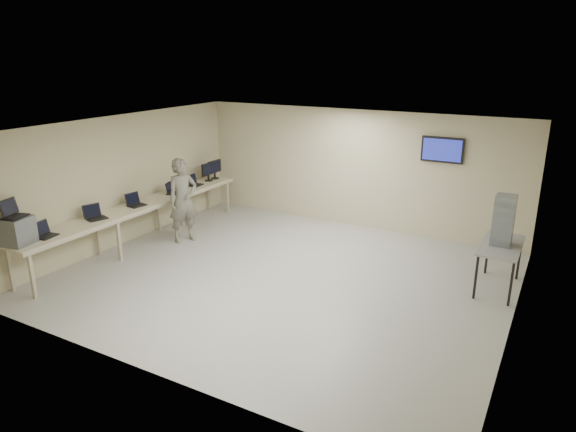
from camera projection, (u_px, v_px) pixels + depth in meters
The scene contains 14 objects.
room at pixel (286, 205), 9.31m from camera, with size 8.01×7.01×2.81m.
workbench at pixel (139, 208), 11.11m from camera, with size 0.76×6.00×0.90m.
equipment_box at pixel (18, 231), 8.76m from camera, with size 0.41×0.46×0.48m, color slate.
laptop_on_box at pixel (12, 213), 8.69m from camera, with size 0.41×0.45×0.30m.
laptop_0 at pixel (44, 233), 9.18m from camera, with size 0.34×0.39×0.28m.
laptop_1 at pixel (95, 215), 10.15m from camera, with size 0.41×0.44×0.29m.
laptop_2 at pixel (135, 202), 11.02m from camera, with size 0.34×0.39×0.28m.
laptop_3 at pixel (171, 191), 11.98m from camera, with size 0.36×0.39×0.25m.
laptop_4 at pixel (194, 182), 12.70m from camera, with size 0.31×0.36×0.27m.
monitor_near at pixel (208, 170), 13.07m from camera, with size 0.21×0.47×0.46m.
monitor_far at pixel (215, 168), 13.29m from camera, with size 0.22×0.49×0.48m.
soldier at pixel (183, 200), 11.29m from camera, with size 0.68×0.45×1.88m, color #5A5D55.
side_table at pixel (501, 248), 8.99m from camera, with size 0.66×1.41×0.85m.
storage_bins at pixel (504, 220), 8.84m from camera, with size 0.33×0.37×0.88m.
Camera 1 is at (4.40, -7.73, 4.06)m, focal length 32.00 mm.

